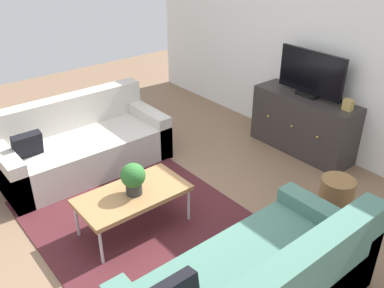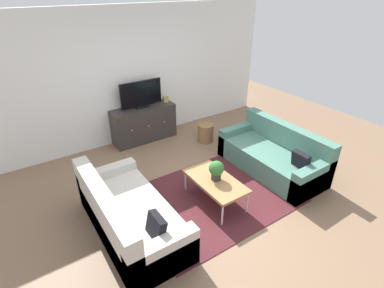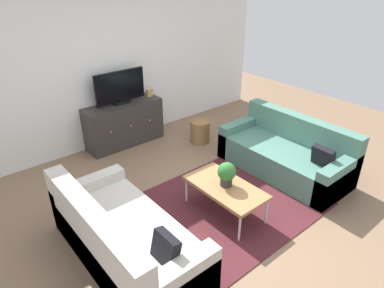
{
  "view_description": "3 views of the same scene",
  "coord_description": "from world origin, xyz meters",
  "px_view_note": "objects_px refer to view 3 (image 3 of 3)",
  "views": [
    {
      "loc": [
        2.79,
        -1.83,
        2.64
      ],
      "look_at": [
        0.0,
        0.44,
        0.71
      ],
      "focal_mm": 39.0,
      "sensor_mm": 36.0,
      "label": 1
    },
    {
      "loc": [
        -2.38,
        -3.1,
        3.06
      ],
      "look_at": [
        0.0,
        0.44,
        0.71
      ],
      "focal_mm": 27.79,
      "sensor_mm": 36.0,
      "label": 2
    },
    {
      "loc": [
        -2.6,
        -2.67,
        2.84
      ],
      "look_at": [
        0.0,
        0.44,
        0.71
      ],
      "focal_mm": 32.13,
      "sensor_mm": 36.0,
      "label": 3
    }
  ],
  "objects_px": {
    "mantel_clock": "(149,93)",
    "flat_screen_tv": "(120,88)",
    "couch_left_side": "(120,240)",
    "couch_right_side": "(288,154)",
    "tv_console": "(124,124)",
    "coffee_table": "(225,188)",
    "potted_plant": "(227,173)",
    "wicker_basket": "(200,132)"
  },
  "relations": [
    {
      "from": "potted_plant",
      "to": "tv_console",
      "type": "bearing_deg",
      "value": 90.0
    },
    {
      "from": "coffee_table",
      "to": "flat_screen_tv",
      "type": "relative_size",
      "value": 1.16
    },
    {
      "from": "wicker_basket",
      "to": "tv_console",
      "type": "bearing_deg",
      "value": 142.57
    },
    {
      "from": "couch_left_side",
      "to": "wicker_basket",
      "type": "xyz_separation_m",
      "value": [
        2.48,
        1.57,
        -0.08
      ]
    },
    {
      "from": "wicker_basket",
      "to": "couch_left_side",
      "type": "bearing_deg",
      "value": -147.63
    },
    {
      "from": "couch_right_side",
      "to": "mantel_clock",
      "type": "xyz_separation_m",
      "value": [
        -0.9,
        2.37,
        0.54
      ]
    },
    {
      "from": "couch_left_side",
      "to": "potted_plant",
      "type": "bearing_deg",
      "value": -5.11
    },
    {
      "from": "coffee_table",
      "to": "couch_right_side",
      "type": "bearing_deg",
      "value": 5.25
    },
    {
      "from": "flat_screen_tv",
      "to": "potted_plant",
      "type": "bearing_deg",
      "value": -90.0
    },
    {
      "from": "flat_screen_tv",
      "to": "couch_left_side",
      "type": "bearing_deg",
      "value": -120.74
    },
    {
      "from": "flat_screen_tv",
      "to": "coffee_table",
      "type": "bearing_deg",
      "value": -90.42
    },
    {
      "from": "couch_left_side",
      "to": "mantel_clock",
      "type": "bearing_deg",
      "value": 50.21
    },
    {
      "from": "potted_plant",
      "to": "flat_screen_tv",
      "type": "xyz_separation_m",
      "value": [
        0.0,
        2.52,
        0.44
      ]
    },
    {
      "from": "coffee_table",
      "to": "mantel_clock",
      "type": "relative_size",
      "value": 7.97
    },
    {
      "from": "mantel_clock",
      "to": "couch_left_side",
      "type": "bearing_deg",
      "value": -129.79
    },
    {
      "from": "couch_left_side",
      "to": "mantel_clock",
      "type": "relative_size",
      "value": 14.88
    },
    {
      "from": "couch_left_side",
      "to": "flat_screen_tv",
      "type": "relative_size",
      "value": 2.17
    },
    {
      "from": "mantel_clock",
      "to": "wicker_basket",
      "type": "distance_m",
      "value": 1.13
    },
    {
      "from": "couch_left_side",
      "to": "tv_console",
      "type": "bearing_deg",
      "value": 59.05
    },
    {
      "from": "tv_console",
      "to": "potted_plant",
      "type": "bearing_deg",
      "value": -90.0
    },
    {
      "from": "coffee_table",
      "to": "potted_plant",
      "type": "height_order",
      "value": "potted_plant"
    },
    {
      "from": "tv_console",
      "to": "couch_left_side",
      "type": "bearing_deg",
      "value": -120.95
    },
    {
      "from": "mantel_clock",
      "to": "coffee_table",
      "type": "bearing_deg",
      "value": -102.85
    },
    {
      "from": "couch_right_side",
      "to": "potted_plant",
      "type": "distance_m",
      "value": 1.49
    },
    {
      "from": "couch_left_side",
      "to": "tv_console",
      "type": "height_order",
      "value": "couch_left_side"
    },
    {
      "from": "tv_console",
      "to": "flat_screen_tv",
      "type": "bearing_deg",
      "value": 90.0
    },
    {
      "from": "tv_console",
      "to": "wicker_basket",
      "type": "distance_m",
      "value": 1.34
    },
    {
      "from": "couch_left_side",
      "to": "flat_screen_tv",
      "type": "distance_m",
      "value": 2.89
    },
    {
      "from": "mantel_clock",
      "to": "wicker_basket",
      "type": "xyz_separation_m",
      "value": [
        0.5,
        -0.81,
        -0.62
      ]
    },
    {
      "from": "couch_left_side",
      "to": "couch_right_side",
      "type": "distance_m",
      "value": 2.88
    },
    {
      "from": "coffee_table",
      "to": "potted_plant",
      "type": "distance_m",
      "value": 0.2
    },
    {
      "from": "mantel_clock",
      "to": "flat_screen_tv",
      "type": "bearing_deg",
      "value": 177.93
    },
    {
      "from": "couch_left_side",
      "to": "potted_plant",
      "type": "distance_m",
      "value": 1.46
    },
    {
      "from": "flat_screen_tv",
      "to": "mantel_clock",
      "type": "height_order",
      "value": "flat_screen_tv"
    },
    {
      "from": "tv_console",
      "to": "mantel_clock",
      "type": "bearing_deg",
      "value": 0.0
    },
    {
      "from": "coffee_table",
      "to": "tv_console",
      "type": "xyz_separation_m",
      "value": [
        0.02,
        2.51,
        -0.01
      ]
    },
    {
      "from": "couch_right_side",
      "to": "potted_plant",
      "type": "bearing_deg",
      "value": -175.0
    },
    {
      "from": "couch_right_side",
      "to": "potted_plant",
      "type": "relative_size",
      "value": 6.22
    },
    {
      "from": "potted_plant",
      "to": "wicker_basket",
      "type": "xyz_separation_m",
      "value": [
        1.05,
        1.7,
        -0.39
      ]
    },
    {
      "from": "couch_left_side",
      "to": "tv_console",
      "type": "relative_size",
      "value": 1.44
    },
    {
      "from": "tv_console",
      "to": "mantel_clock",
      "type": "relative_size",
      "value": 10.37
    },
    {
      "from": "flat_screen_tv",
      "to": "tv_console",
      "type": "bearing_deg",
      "value": -90.0
    }
  ]
}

